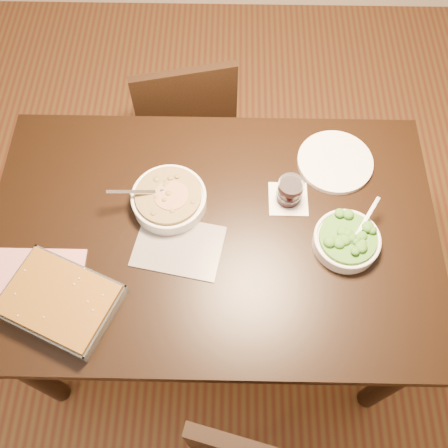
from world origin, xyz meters
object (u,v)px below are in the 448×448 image
object	(u,v)px
baking_dish	(60,301)
chair_far	(185,118)
stew_bowl	(169,199)
dinner_plate	(335,162)
wine_tumbler	(290,191)
table	(213,244)
broccoli_bowl	(347,240)

from	to	relation	value
baking_dish	chair_far	distance (m)	1.02
stew_bowl	dinner_plate	size ratio (longest dim) A/B	1.05
stew_bowl	chair_far	world-z (taller)	stew_bowl
baking_dish	wine_tumbler	bearing A→B (deg)	52.46
wine_tumbler	chair_far	world-z (taller)	wine_tumbler
table	baking_dish	size ratio (longest dim) A/B	3.74
chair_far	table	bearing A→B (deg)	88.97
broccoli_bowl	wine_tumbler	xyz separation A→B (m)	(-0.17, 0.16, 0.02)
baking_dish	wine_tumbler	distance (m)	0.76
dinner_plate	wine_tumbler	bearing A→B (deg)	-138.46
broccoli_bowl	wine_tumbler	bearing A→B (deg)	136.52
stew_bowl	baking_dish	distance (m)	0.44
table	broccoli_bowl	distance (m)	0.43
baking_dish	chair_far	world-z (taller)	chair_far
broccoli_bowl	baking_dish	size ratio (longest dim) A/B	0.57
broccoli_bowl	wine_tumbler	distance (m)	0.23
broccoli_bowl	dinner_plate	xyz separation A→B (m)	(-0.01, 0.30, -0.02)
dinner_plate	chair_far	distance (m)	0.75
wine_tumbler	dinner_plate	xyz separation A→B (m)	(0.16, 0.14, -0.04)
baking_dish	table	bearing A→B (deg)	53.87
table	broccoli_bowl	xyz separation A→B (m)	(0.41, -0.04, 0.12)
wine_tumbler	dinner_plate	world-z (taller)	wine_tumbler
stew_bowl	dinner_plate	distance (m)	0.56
baking_dish	dinner_plate	xyz separation A→B (m)	(0.82, 0.51, -0.02)
stew_bowl	wine_tumbler	xyz separation A→B (m)	(0.38, 0.02, 0.02)
baking_dish	wine_tumbler	xyz separation A→B (m)	(0.66, 0.36, 0.02)
broccoli_bowl	dinner_plate	size ratio (longest dim) A/B	0.85
broccoli_bowl	dinner_plate	world-z (taller)	broccoli_bowl
wine_tumbler	stew_bowl	bearing A→B (deg)	-176.22
table	baking_dish	distance (m)	0.50
dinner_plate	table	bearing A→B (deg)	-146.96
table	chair_far	xyz separation A→B (m)	(-0.14, 0.68, -0.19)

